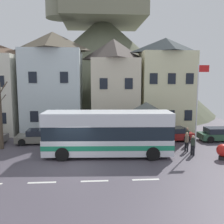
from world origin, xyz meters
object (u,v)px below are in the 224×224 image
at_px(flagpole, 198,100).
at_px(townhouse_04, 165,85).
at_px(public_bench, 163,133).
at_px(parked_car_01, 40,136).
at_px(transit_bus, 108,134).
at_px(pedestrian_00, 187,141).
at_px(bus_shelter, 146,110).
at_px(parked_car_00, 220,134).
at_px(pedestrian_02, 187,137).
at_px(townhouse_02, 54,82).
at_px(pedestrian_01, 193,144).
at_px(townhouse_03, 114,85).
at_px(parked_car_03, 169,134).
at_px(harbour_buoy, 223,151).
at_px(bare_tree_00, 0,114).
at_px(hilltop_castle, 103,61).

bearing_deg(flagpole, townhouse_04, 96.08).
distance_m(townhouse_04, flagpole, 7.53).
bearing_deg(public_bench, flagpole, -66.78).
bearing_deg(flagpole, public_bench, 113.22).
height_order(townhouse_04, parked_car_01, townhouse_04).
xyz_separation_m(transit_bus, pedestrian_00, (6.43, 0.63, -0.80)).
bearing_deg(transit_bus, bus_shelter, 45.99).
distance_m(parked_car_00, pedestrian_02, 4.17).
distance_m(townhouse_02, townhouse_04, 12.38).
relative_size(bus_shelter, pedestrian_00, 2.40).
xyz_separation_m(townhouse_04, pedestrian_01, (-0.37, -9.53, -4.28)).
bearing_deg(townhouse_04, public_bench, -105.89).
height_order(townhouse_03, pedestrian_02, townhouse_03).
distance_m(parked_car_01, parked_car_03, 12.07).
xyz_separation_m(parked_car_01, harbour_buoy, (14.33, -5.79, 0.02)).
bearing_deg(parked_car_01, townhouse_03, -142.40).
distance_m(townhouse_03, harbour_buoy, 14.35).
distance_m(parked_car_03, bare_tree_00, 15.19).
bearing_deg(pedestrian_00, hilltop_castle, 102.41).
relative_size(townhouse_03, public_bench, 6.53).
bearing_deg(pedestrian_02, transit_bus, -162.22).
bearing_deg(parked_car_03, pedestrian_00, 89.83).
bearing_deg(townhouse_02, pedestrian_00, -37.83).
height_order(townhouse_03, flagpole, townhouse_03).
xyz_separation_m(transit_bus, bus_shelter, (3.63, 3.38, 1.36)).
height_order(bus_shelter, pedestrian_02, bus_shelter).
distance_m(parked_car_03, pedestrian_00, 3.70).
height_order(flagpole, harbour_buoy, flagpole).
bearing_deg(flagpole, townhouse_02, 148.23).
bearing_deg(parked_car_03, transit_bus, 29.61).
bearing_deg(pedestrian_02, parked_car_01, 171.50).
bearing_deg(parked_car_03, parked_car_01, -5.35).
xyz_separation_m(townhouse_03, parked_car_03, (4.85, -5.78, -4.51)).
height_order(bus_shelter, parked_car_03, bus_shelter).
height_order(parked_car_00, parked_car_01, parked_car_01).
bearing_deg(bus_shelter, hilltop_castle, 97.24).
xyz_separation_m(parked_car_00, pedestrian_01, (-4.36, -4.35, 0.25)).
bearing_deg(townhouse_04, parked_car_00, -52.40).
bearing_deg(pedestrian_01, harbour_buoy, -32.88).
height_order(transit_bus, bare_tree_00, bare_tree_00).
xyz_separation_m(harbour_buoy, bare_tree_00, (-17.15, 4.10, 2.33)).
distance_m(townhouse_03, parked_car_00, 12.31).
xyz_separation_m(bus_shelter, pedestrian_00, (2.80, -2.75, -2.16)).
relative_size(hilltop_castle, parked_car_03, 8.17).
distance_m(hilltop_castle, flagpole, 26.63).
relative_size(parked_car_00, harbour_buoy, 3.44).
bearing_deg(pedestrian_02, bus_shelter, 162.12).
relative_size(townhouse_02, pedestrian_02, 6.67).
bearing_deg(hilltop_castle, public_bench, -75.93).
relative_size(transit_bus, public_bench, 6.21).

